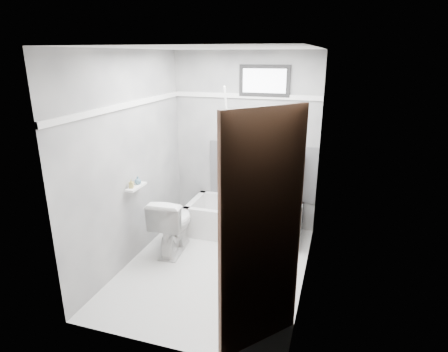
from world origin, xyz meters
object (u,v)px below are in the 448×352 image
at_px(door, 288,259).
at_px(soap_bottle_a, 131,184).
at_px(office_chair, 271,191).
at_px(soap_bottle_b, 138,180).
at_px(toilet, 173,224).
at_px(bathtub, 244,219).

distance_m(door, soap_bottle_a, 2.24).
xyz_separation_m(office_chair, soap_bottle_a, (-1.39, -1.10, 0.33)).
bearing_deg(door, soap_bottle_a, 148.87).
bearing_deg(office_chair, soap_bottle_b, -127.53).
xyz_separation_m(toilet, soap_bottle_b, (-0.32, -0.21, 0.60)).
height_order(toilet, soap_bottle_a, soap_bottle_a).
height_order(door, soap_bottle_b, door).
xyz_separation_m(office_chair, toilet, (-1.07, -0.76, -0.28)).
height_order(bathtub, office_chair, office_chair).
bearing_deg(bathtub, door, -68.34).
distance_m(office_chair, soap_bottle_b, 1.72).
height_order(office_chair, soap_bottle_b, office_chair).
bearing_deg(soap_bottle_b, soap_bottle_a, -90.00).
distance_m(office_chair, door, 2.35).
relative_size(door, soap_bottle_b, 19.77).
relative_size(office_chair, soap_bottle_a, 9.79).
bearing_deg(toilet, soap_bottle_a, 42.46).
relative_size(bathtub, office_chair, 1.45).
bearing_deg(toilet, soap_bottle_b, 27.96).
bearing_deg(soap_bottle_b, door, -34.09).
distance_m(office_chair, soap_bottle_a, 1.80).
bearing_deg(soap_bottle_b, office_chair, 34.65).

